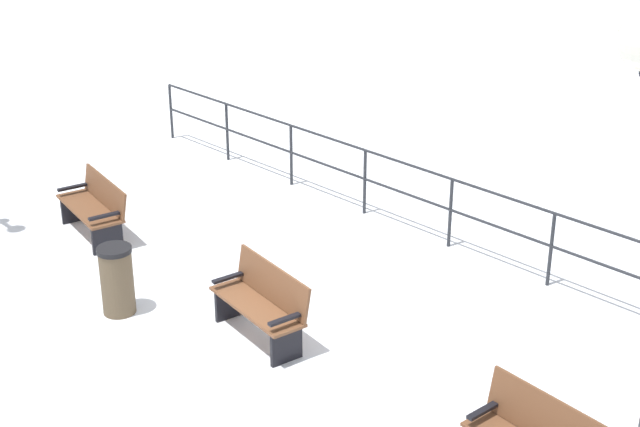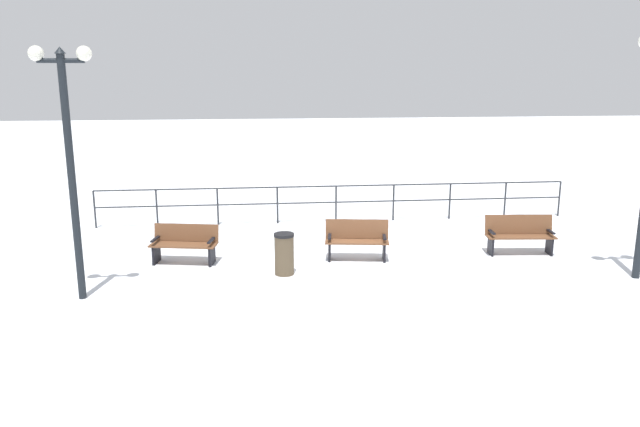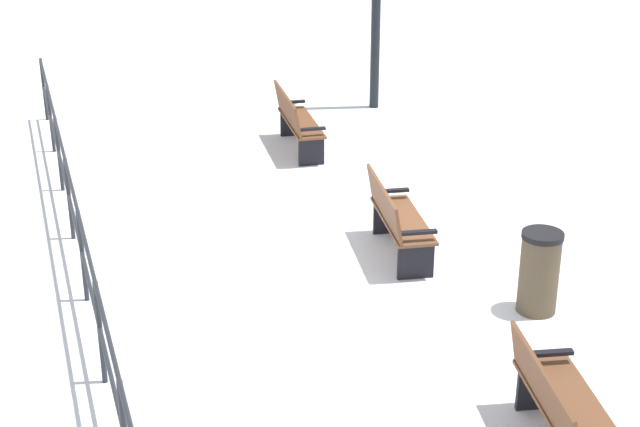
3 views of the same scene
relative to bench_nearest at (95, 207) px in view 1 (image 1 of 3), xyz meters
The scene contains 5 objects.
ground_plane 3.92m from the bench_nearest, 87.06° to the left, with size 80.00×80.00×0.00m, color white.
bench_nearest is the anchor object (origin of this frame).
bench_second 3.91m from the bench_nearest, 87.64° to the left, with size 0.72×1.50×0.90m.
waterfront_railing 5.18m from the bench_nearest, 131.19° to the left, with size 0.05×13.37×1.06m.
trash_bin 2.43m from the bench_nearest, 64.35° to the left, with size 0.43×0.43×0.90m.
Camera 1 is at (6.33, 7.49, 5.92)m, focal length 53.11 mm.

